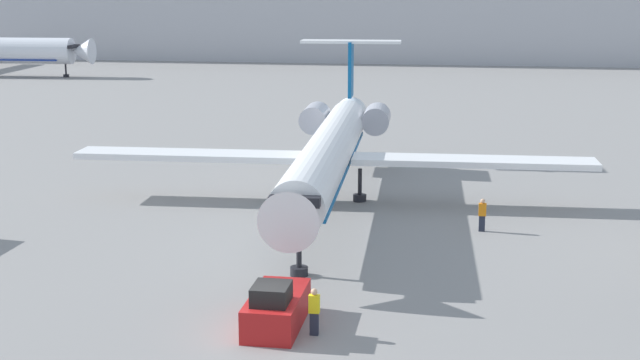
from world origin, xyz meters
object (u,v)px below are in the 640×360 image
Objects in this scene: worker_near_tug at (314,311)px; worker_by_wing at (482,214)px; airplane_main at (331,148)px; pushback_tug at (276,308)px.

worker_by_wing is at bearing 67.43° from worker_near_tug.
airplane_main is 7.46× the size of pushback_tug.
worker_near_tug is at bearing -112.57° from worker_by_wing.
worker_near_tug is at bearing -83.23° from airplane_main.
pushback_tug is 2.34× the size of worker_near_tug.
airplane_main is 17.45× the size of worker_near_tug.
airplane_main is at bearing 92.46° from pushback_tug.
worker_by_wing is (6.34, 15.24, -0.03)m from worker_near_tug.
pushback_tug is 1.68m from worker_near_tug.
pushback_tug reaches higher than worker_near_tug.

